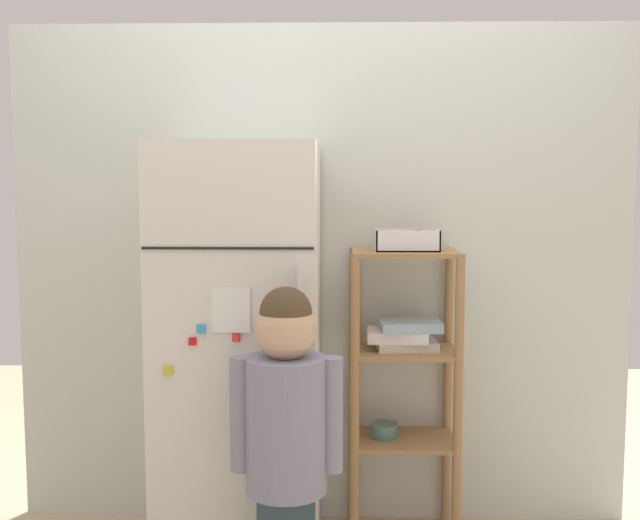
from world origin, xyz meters
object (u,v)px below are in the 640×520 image
(child_standing, at_px, (286,423))
(refrigerator, at_px, (241,354))
(fruit_bin, at_px, (407,241))
(pantry_shelf_unit, at_px, (403,364))

(child_standing, bearing_deg, refrigerator, 113.39)
(child_standing, height_order, fruit_bin, fruit_bin)
(refrigerator, xyz_separation_m, fruit_bin, (0.63, 0.13, 0.42))
(child_standing, relative_size, fruit_bin, 4.51)
(child_standing, distance_m, fruit_bin, 0.91)
(fruit_bin, bearing_deg, child_standing, -125.41)
(refrigerator, height_order, child_standing, refrigerator)
(pantry_shelf_unit, bearing_deg, refrigerator, -165.59)
(refrigerator, height_order, pantry_shelf_unit, refrigerator)
(refrigerator, bearing_deg, child_standing, -66.61)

